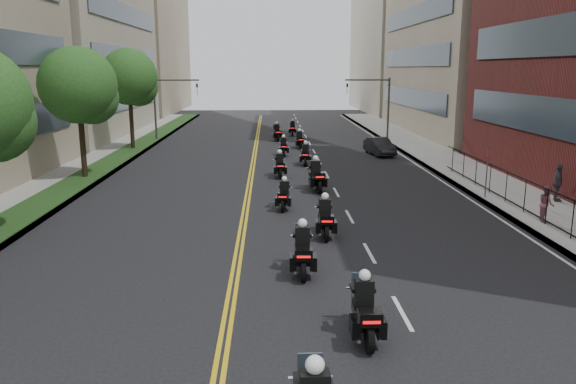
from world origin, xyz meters
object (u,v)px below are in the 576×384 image
at_px(motorcycle_6, 280,166).
at_px(motorcycle_9, 300,140).
at_px(motorcycle_5, 316,177).
at_px(pedestrian_c, 558,183).
at_px(motorcycle_11, 292,129).
at_px(motorcycle_8, 284,147).
at_px(motorcycle_1, 365,312).
at_px(motorcycle_7, 306,155).
at_px(parked_sedan, 379,146).
at_px(motorcycle_2, 303,252).
at_px(motorcycle_3, 325,219).
at_px(motorcycle_10, 277,133).
at_px(motorcycle_4, 284,196).
at_px(pedestrian_b, 546,204).

distance_m(motorcycle_6, motorcycle_9, 12.58).
relative_size(motorcycle_5, pedestrian_c, 1.40).
bearing_deg(motorcycle_11, motorcycle_8, -93.81).
height_order(motorcycle_1, motorcycle_7, motorcycle_1).
height_order(parked_sedan, pedestrian_c, pedestrian_c).
bearing_deg(motorcycle_2, motorcycle_6, 92.76).
xyz_separation_m(motorcycle_3, motorcycle_5, (0.34, 8.36, 0.07)).
bearing_deg(motorcycle_7, motorcycle_2, -89.03).
bearing_deg(motorcycle_5, motorcycle_10, 88.09).
distance_m(motorcycle_8, motorcycle_9, 4.14).
xyz_separation_m(motorcycle_4, motorcycle_11, (1.61, 29.30, 0.03)).
bearing_deg(motorcycle_11, pedestrian_b, -72.52).
height_order(motorcycle_3, motorcycle_10, motorcycle_10).
height_order(motorcycle_11, parked_sedan, motorcycle_11).
bearing_deg(motorcycle_3, motorcycle_4, 109.53).
bearing_deg(motorcycle_5, motorcycle_3, -99.02).
relative_size(motorcycle_3, parked_sedan, 0.59).
height_order(motorcycle_5, motorcycle_11, motorcycle_5).
bearing_deg(motorcycle_1, motorcycle_5, 89.36).
distance_m(motorcycle_8, motorcycle_11, 12.96).
xyz_separation_m(motorcycle_3, motorcycle_6, (-1.52, 12.25, -0.02)).
bearing_deg(motorcycle_4, motorcycle_3, -64.98).
bearing_deg(pedestrian_c, motorcycle_6, 77.89).
xyz_separation_m(motorcycle_4, motorcycle_7, (1.78, 12.17, 0.04)).
bearing_deg(motorcycle_7, motorcycle_8, 113.04).
relative_size(motorcycle_2, motorcycle_8, 1.13).
bearing_deg(motorcycle_8, pedestrian_b, -62.80).
relative_size(motorcycle_4, motorcycle_11, 0.95).
xyz_separation_m(motorcycle_4, pedestrian_b, (10.85, -3.07, 0.30)).
distance_m(motorcycle_1, motorcycle_4, 12.97).
bearing_deg(motorcycle_9, motorcycle_2, -98.28).
distance_m(motorcycle_5, motorcycle_6, 4.31).
relative_size(motorcycle_1, parked_sedan, 0.59).
height_order(motorcycle_2, pedestrian_c, pedestrian_c).
distance_m(motorcycle_5, parked_sedan, 13.78).
distance_m(motorcycle_3, motorcycle_8, 20.82).
bearing_deg(motorcycle_3, parked_sedan, 74.51).
distance_m(motorcycle_9, motorcycle_11, 9.02).
bearing_deg(motorcycle_4, motorcycle_11, 93.38).
bearing_deg(motorcycle_9, motorcycle_10, 104.50).
distance_m(motorcycle_3, motorcycle_11, 33.70).
relative_size(parked_sedan, pedestrian_c, 2.17).
bearing_deg(motorcycle_1, motorcycle_9, 89.72).
height_order(motorcycle_1, motorcycle_10, motorcycle_10).
xyz_separation_m(motorcycle_1, motorcycle_9, (0.22, 33.16, -0.04)).
height_order(motorcycle_1, motorcycle_6, motorcycle_1).
distance_m(motorcycle_2, motorcycle_3, 4.17).
bearing_deg(motorcycle_11, motorcycle_1, -88.49).
height_order(motorcycle_10, parked_sedan, motorcycle_10).
xyz_separation_m(motorcycle_2, motorcycle_9, (1.46, 28.70, -0.06)).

